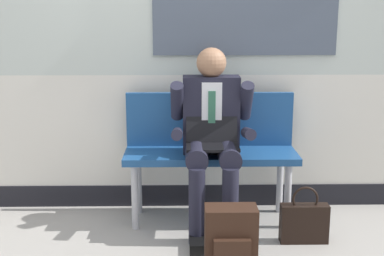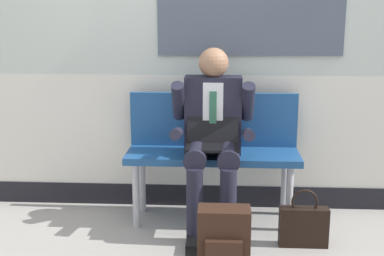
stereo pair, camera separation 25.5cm
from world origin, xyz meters
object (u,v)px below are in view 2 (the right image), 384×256
person_seated (213,134)px  bench_with_person (213,144)px  backpack (224,241)px  handbag (304,225)px

person_seated → bench_with_person: bearing=90.0°
backpack → handbag: 0.65m
person_seated → backpack: (0.08, -0.64, -0.50)m
person_seated → backpack: size_ratio=3.18×
person_seated → handbag: size_ratio=3.24×
person_seated → backpack: 0.82m
backpack → handbag: size_ratio=1.02×
bench_with_person → backpack: size_ratio=3.10×
person_seated → handbag: (0.61, -0.26, -0.55)m
bench_with_person → handbag: bench_with_person is taller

